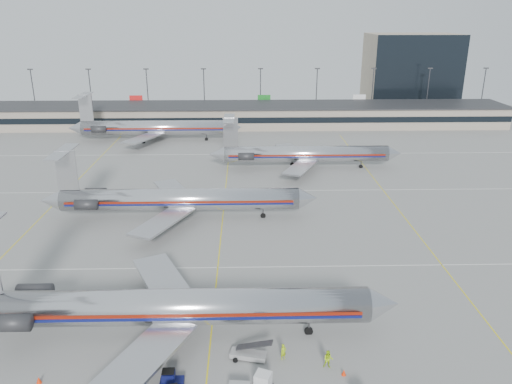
{
  "coord_description": "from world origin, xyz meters",
  "views": [
    {
      "loc": [
        3.64,
        -48.85,
        31.88
      ],
      "look_at": [
        5.49,
        26.91,
        4.5
      ],
      "focal_mm": 35.0,
      "sensor_mm": 36.0,
      "label": 1
    }
  ],
  "objects_px": {
    "jet_foreground": "(163,307)",
    "jet_second_row": "(175,199)",
    "belt_loader": "(249,354)",
    "uld_container": "(263,382)"
  },
  "relations": [
    {
      "from": "jet_foreground",
      "to": "uld_container",
      "type": "bearing_deg",
      "value": -39.21
    },
    {
      "from": "uld_container",
      "to": "belt_loader",
      "type": "bearing_deg",
      "value": 127.52
    },
    {
      "from": "jet_foreground",
      "to": "jet_second_row",
      "type": "height_order",
      "value": "jet_foreground"
    },
    {
      "from": "jet_foreground",
      "to": "jet_second_row",
      "type": "xyz_separation_m",
      "value": [
        -2.9,
        31.63,
        -0.17
      ]
    },
    {
      "from": "jet_second_row",
      "to": "uld_container",
      "type": "distance_m",
      "value": 41.82
    },
    {
      "from": "jet_foreground",
      "to": "belt_loader",
      "type": "xyz_separation_m",
      "value": [
        8.74,
        -3.82,
        -2.98
      ]
    },
    {
      "from": "jet_foreground",
      "to": "belt_loader",
      "type": "distance_m",
      "value": 9.99
    },
    {
      "from": "uld_container",
      "to": "belt_loader",
      "type": "height_order",
      "value": "belt_loader"
    },
    {
      "from": "jet_second_row",
      "to": "belt_loader",
      "type": "distance_m",
      "value": 37.43
    },
    {
      "from": "jet_second_row",
      "to": "jet_foreground",
      "type": "bearing_deg",
      "value": -84.76
    }
  ]
}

